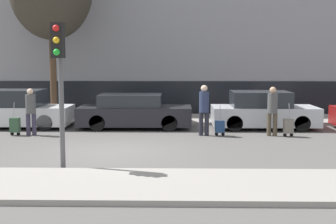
{
  "coord_description": "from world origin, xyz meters",
  "views": [
    {
      "loc": [
        1.89,
        -13.1,
        2.63
      ],
      "look_at": [
        1.58,
        1.8,
        0.95
      ],
      "focal_mm": 50.0,
      "sensor_mm": 36.0,
      "label": 1
    }
  ],
  "objects_px": {
    "parked_car_2": "(263,111)",
    "traffic_light": "(59,66)",
    "pedestrian_center": "(204,107)",
    "parked_car_0": "(17,110)",
    "pedestrian_left": "(31,109)",
    "pedestrian_right": "(272,108)",
    "trolley_left": "(15,125)",
    "trolley_right": "(288,126)",
    "trolley_center": "(220,127)",
    "parked_car_1": "(134,112)"
  },
  "relations": [
    {
      "from": "parked_car_2",
      "to": "traffic_light",
      "type": "xyz_separation_m",
      "value": [
        -5.99,
        -7.08,
        1.81
      ]
    },
    {
      "from": "pedestrian_center",
      "to": "parked_car_0",
      "type": "bearing_deg",
      "value": -9.67
    },
    {
      "from": "pedestrian_left",
      "to": "pedestrian_center",
      "type": "height_order",
      "value": "pedestrian_center"
    },
    {
      "from": "pedestrian_right",
      "to": "traffic_light",
      "type": "relative_size",
      "value": 0.49
    },
    {
      "from": "pedestrian_center",
      "to": "pedestrian_right",
      "type": "relative_size",
      "value": 1.03
    },
    {
      "from": "parked_car_0",
      "to": "trolley_left",
      "type": "height_order",
      "value": "parked_car_0"
    },
    {
      "from": "traffic_light",
      "to": "trolley_right",
      "type": "bearing_deg",
      "value": 38.34
    },
    {
      "from": "parked_car_2",
      "to": "trolley_center",
      "type": "relative_size",
      "value": 3.73
    },
    {
      "from": "parked_car_1",
      "to": "pedestrian_center",
      "type": "xyz_separation_m",
      "value": [
        2.58,
        -1.68,
        0.38
      ]
    },
    {
      "from": "parked_car_1",
      "to": "trolley_right",
      "type": "xyz_separation_m",
      "value": [
        5.46,
        -1.84,
        -0.26
      ]
    },
    {
      "from": "pedestrian_right",
      "to": "pedestrian_center",
      "type": "bearing_deg",
      "value": 13.37
    },
    {
      "from": "trolley_center",
      "to": "trolley_right",
      "type": "relative_size",
      "value": 0.92
    },
    {
      "from": "pedestrian_left",
      "to": "pedestrian_center",
      "type": "relative_size",
      "value": 0.93
    },
    {
      "from": "parked_car_1",
      "to": "parked_car_0",
      "type": "bearing_deg",
      "value": 179.05
    },
    {
      "from": "parked_car_1",
      "to": "trolley_left",
      "type": "relative_size",
      "value": 3.7
    },
    {
      "from": "trolley_left",
      "to": "pedestrian_center",
      "type": "xyz_separation_m",
      "value": [
        6.55,
        0.12,
        0.63
      ]
    },
    {
      "from": "parked_car_0",
      "to": "pedestrian_center",
      "type": "xyz_separation_m",
      "value": [
        7.12,
        -1.76,
        0.32
      ]
    },
    {
      "from": "traffic_light",
      "to": "parked_car_0",
      "type": "bearing_deg",
      "value": 116.2
    },
    {
      "from": "trolley_left",
      "to": "parked_car_1",
      "type": "bearing_deg",
      "value": 24.46
    },
    {
      "from": "pedestrian_left",
      "to": "trolley_right",
      "type": "distance_m",
      "value": 8.9
    },
    {
      "from": "trolley_left",
      "to": "trolley_center",
      "type": "distance_m",
      "value": 7.1
    },
    {
      "from": "parked_car_0",
      "to": "parked_car_2",
      "type": "bearing_deg",
      "value": 0.02
    },
    {
      "from": "parked_car_1",
      "to": "pedestrian_center",
      "type": "relative_size",
      "value": 2.44
    },
    {
      "from": "parked_car_2",
      "to": "trolley_right",
      "type": "relative_size",
      "value": 3.44
    },
    {
      "from": "parked_car_0",
      "to": "trolley_right",
      "type": "distance_m",
      "value": 10.18
    },
    {
      "from": "pedestrian_right",
      "to": "traffic_light",
      "type": "distance_m",
      "value": 8.13
    },
    {
      "from": "parked_car_2",
      "to": "trolley_left",
      "type": "distance_m",
      "value": 9.11
    },
    {
      "from": "trolley_right",
      "to": "traffic_light",
      "type": "height_order",
      "value": "traffic_light"
    },
    {
      "from": "pedestrian_center",
      "to": "pedestrian_right",
      "type": "distance_m",
      "value": 2.35
    },
    {
      "from": "parked_car_1",
      "to": "pedestrian_right",
      "type": "bearing_deg",
      "value": -19.14
    },
    {
      "from": "pedestrian_center",
      "to": "parked_car_2",
      "type": "bearing_deg",
      "value": -138.93
    },
    {
      "from": "parked_car_0",
      "to": "parked_car_2",
      "type": "xyz_separation_m",
      "value": [
        9.47,
        0.0,
        -0.02
      ]
    },
    {
      "from": "parked_car_2",
      "to": "trolley_center",
      "type": "height_order",
      "value": "parked_car_2"
    },
    {
      "from": "parked_car_2",
      "to": "traffic_light",
      "type": "height_order",
      "value": "traffic_light"
    },
    {
      "from": "parked_car_1",
      "to": "traffic_light",
      "type": "distance_m",
      "value": 7.31
    },
    {
      "from": "pedestrian_left",
      "to": "traffic_light",
      "type": "height_order",
      "value": "traffic_light"
    },
    {
      "from": "parked_car_1",
      "to": "trolley_center",
      "type": "xyz_separation_m",
      "value": [
        3.13,
        -1.73,
        -0.31
      ]
    },
    {
      "from": "trolley_left",
      "to": "trolley_right",
      "type": "bearing_deg",
      "value": -0.23
    },
    {
      "from": "trolley_center",
      "to": "trolley_right",
      "type": "bearing_deg",
      "value": -2.9
    },
    {
      "from": "parked_car_2",
      "to": "pedestrian_right",
      "type": "xyz_separation_m",
      "value": [
        -0.01,
        -1.79,
        0.3
      ]
    },
    {
      "from": "trolley_left",
      "to": "pedestrian_right",
      "type": "height_order",
      "value": "pedestrian_right"
    },
    {
      "from": "pedestrian_left",
      "to": "trolley_center",
      "type": "distance_m",
      "value": 6.58
    },
    {
      "from": "parked_car_1",
      "to": "parked_car_2",
      "type": "distance_m",
      "value": 4.94
    },
    {
      "from": "parked_car_2",
      "to": "pedestrian_left",
      "type": "height_order",
      "value": "pedestrian_left"
    },
    {
      "from": "trolley_left",
      "to": "pedestrian_right",
      "type": "xyz_separation_m",
      "value": [
        8.9,
        0.1,
        0.6
      ]
    },
    {
      "from": "pedestrian_right",
      "to": "parked_car_1",
      "type": "bearing_deg",
      "value": -5.14
    },
    {
      "from": "parked_car_0",
      "to": "parked_car_2",
      "type": "height_order",
      "value": "parked_car_0"
    },
    {
      "from": "pedestrian_left",
      "to": "parked_car_1",
      "type": "bearing_deg",
      "value": 20.32
    },
    {
      "from": "pedestrian_center",
      "to": "trolley_center",
      "type": "height_order",
      "value": "pedestrian_center"
    },
    {
      "from": "pedestrian_center",
      "to": "trolley_right",
      "type": "distance_m",
      "value": 2.95
    }
  ]
}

